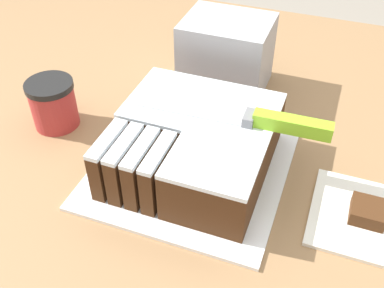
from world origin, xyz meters
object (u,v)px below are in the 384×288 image
at_px(cake_board, 192,166).
at_px(cake, 195,143).
at_px(brownie, 368,212).
at_px(storage_box, 226,54).
at_px(coffee_cup, 53,104).
at_px(knife, 267,121).

bearing_deg(cake_board, cake, 47.36).
height_order(brownie, storage_box, storage_box).
height_order(cake_board, storage_box, storage_box).
xyz_separation_m(cake_board, coffee_cup, (-0.27, 0.02, 0.04)).
relative_size(cake, storage_box, 1.51).
bearing_deg(coffee_cup, brownie, -4.09).
xyz_separation_m(cake, brownie, (0.27, -0.02, -0.03)).
relative_size(cake, brownie, 5.17).
relative_size(cake_board, storage_box, 1.89).
height_order(knife, brownie, knife).
distance_m(cake, storage_box, 0.25).
xyz_separation_m(cake_board, cake, (0.00, 0.00, 0.05)).
bearing_deg(cake_board, knife, 15.52).
height_order(cake, coffee_cup, cake).
height_order(cake_board, knife, knife).
distance_m(cake_board, knife, 0.15).
height_order(knife, storage_box, storage_box).
xyz_separation_m(cake_board, brownie, (0.27, -0.02, 0.01)).
xyz_separation_m(cake, knife, (0.10, 0.03, 0.05)).
bearing_deg(storage_box, coffee_cup, -136.87).
xyz_separation_m(knife, storage_box, (-0.13, 0.22, -0.03)).
bearing_deg(storage_box, cake_board, -84.73).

